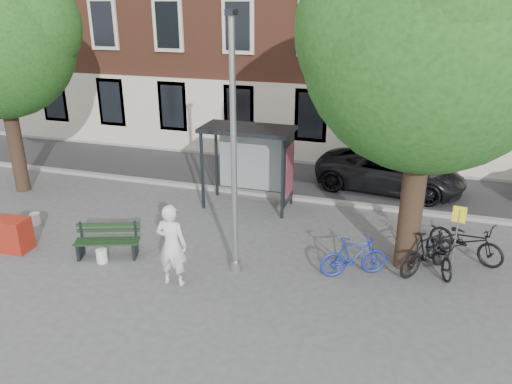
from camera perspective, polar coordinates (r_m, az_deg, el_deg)
The scene contains 18 objects.
ground at distance 12.57m, azimuth -2.34°, elevation -8.91°, with size 90.00×90.00×0.00m, color #4C4C4F.
road at distance 18.71m, azimuth 4.87°, elevation 1.49°, with size 40.00×4.00×0.01m, color #28282B.
curb_near at distance 16.86m, azimuth 3.36°, elevation -0.53°, with size 40.00×0.25×0.12m, color gray.
curb_far at distance 20.54m, azimuth 6.11°, elevation 3.43°, with size 40.00×0.25×0.12m, color gray.
lamppost at distance 11.43m, azimuth -2.55°, elevation 3.24°, with size 0.28×0.35×6.11m.
tree_right at distance 11.62m, azimuth 19.62°, elevation 16.65°, with size 5.76×5.60×8.20m.
bus_shelter at distance 15.59m, azimuth 0.52°, elevation 4.89°, with size 2.85×1.45×2.62m.
painter at distance 11.73m, azimuth -9.62°, elevation -6.00°, with size 0.73×0.48×2.01m, color silver.
bench at distance 13.60m, azimuth -16.59°, elevation -5.53°, with size 1.72×1.04×0.85m.
bike_a at distance 13.96m, azimuth 22.90°, elevation -5.08°, with size 0.69×1.98×1.04m, color black.
bike_b at distance 12.34m, azimuth 11.14°, elevation -7.23°, with size 0.48×1.70×1.02m, color navy.
bike_c at distance 13.20m, azimuth 20.26°, elevation -6.50°, with size 0.61×1.76×0.92m, color black.
bike_d at distance 12.92m, azimuth 19.02°, elevation -6.41°, with size 0.53×1.89×1.14m, color black.
car_dark at distance 18.02m, azimuth 15.07°, elevation 2.37°, with size 2.32×5.04×1.40m, color black.
red_stand at distance 14.82m, azimuth -26.10°, elevation -4.38°, with size 0.90×0.60×0.90m, color maroon.
bucket_a at distance 16.26m, azimuth -23.92°, elevation -2.84°, with size 0.28×0.28×0.36m, color silver.
bucket_b at distance 13.42m, azimuth -17.21°, elevation -6.99°, with size 0.28×0.28×0.36m, color silver.
notice_sign at distance 12.77m, azimuth 22.03°, elevation -3.69°, with size 0.31×0.07×1.78m.
Camera 1 is at (3.73, -10.21, 6.33)m, focal length 35.00 mm.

